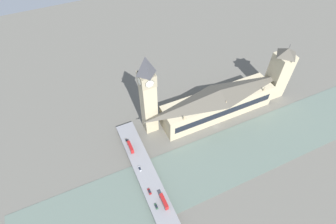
# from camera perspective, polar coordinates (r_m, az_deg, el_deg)

# --- Properties ---
(ground_plane) EXTENTS (600.00, 600.00, 0.00)m
(ground_plane) POSITION_cam_1_polar(r_m,az_deg,el_deg) (244.01, 10.55, -3.20)
(ground_plane) COLOR #605E56
(river_water) EXTENTS (50.08, 360.00, 0.30)m
(river_water) POSITION_cam_1_polar(r_m,az_deg,el_deg) (230.77, 14.62, -8.64)
(river_water) COLOR slate
(river_water) RESTS_ON ground_plane
(parliament_hall) EXTENTS (23.36, 107.06, 30.88)m
(parliament_hall) POSITION_cam_1_polar(r_m,az_deg,el_deg) (243.41, 10.86, 2.09)
(parliament_hall) COLOR #C1B28E
(parliament_hall) RESTS_ON ground_plane
(clock_tower) EXTENTS (12.57, 12.57, 78.95)m
(clock_tower) POSITION_cam_1_polar(r_m,az_deg,el_deg) (208.45, -4.40, 3.85)
(clock_tower) COLOR #C1B28E
(clock_tower) RESTS_ON ground_plane
(victoria_tower) EXTENTS (15.92, 15.92, 58.70)m
(victoria_tower) POSITION_cam_1_polar(r_m,az_deg,el_deg) (272.01, 23.01, 7.91)
(victoria_tower) COLOR #C1B28E
(victoria_tower) RESTS_ON ground_plane
(road_bridge) EXTENTS (132.16, 15.40, 4.07)m
(road_bridge) POSITION_cam_1_polar(r_m,az_deg,el_deg) (205.62, -3.48, -16.00)
(road_bridge) COLOR slate
(road_bridge) RESTS_ON ground_plane
(double_decker_bus_lead) EXTENTS (10.85, 2.48, 4.95)m
(double_decker_bus_lead) POSITION_cam_1_polar(r_m,az_deg,el_deg) (221.04, -8.18, -7.54)
(double_decker_bus_lead) COLOR red
(double_decker_bus_lead) RESTS_ON road_bridge
(double_decker_bus_mid) EXTENTS (11.53, 2.62, 4.98)m
(double_decker_bus_mid) POSITION_cam_1_polar(r_m,az_deg,el_deg) (196.95, -0.90, -18.88)
(double_decker_bus_mid) COLOR red
(double_decker_bus_mid) RESTS_ON road_bridge
(car_northbound_lead) EXTENTS (4.72, 1.87, 1.55)m
(car_northbound_lead) POSITION_cam_1_polar(r_m,az_deg,el_deg) (202.48, -4.05, -16.89)
(car_northbound_lead) COLOR maroon
(car_northbound_lead) RESTS_ON road_bridge
(car_northbound_mid) EXTENTS (4.78, 1.79, 1.52)m
(car_northbound_mid) POSITION_cam_1_polar(r_m,az_deg,el_deg) (211.72, -6.19, -12.18)
(car_northbound_mid) COLOR silver
(car_northbound_mid) RESTS_ON road_bridge
(car_northbound_tail) EXTENTS (4.23, 1.86, 1.35)m
(car_northbound_tail) POSITION_cam_1_polar(r_m,az_deg,el_deg) (227.86, -9.03, -6.13)
(car_northbound_tail) COLOR slate
(car_northbound_tail) RESTS_ON road_bridge
(car_southbound_mid) EXTENTS (4.11, 1.74, 1.36)m
(car_southbound_mid) POSITION_cam_1_polar(r_m,az_deg,el_deg) (197.93, -2.57, -19.86)
(car_southbound_mid) COLOR #2D5638
(car_southbound_mid) RESTS_ON road_bridge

